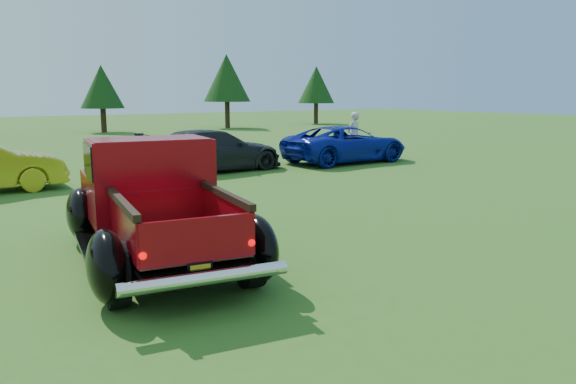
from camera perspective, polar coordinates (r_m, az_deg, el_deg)
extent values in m
plane|color=#3A651D|center=(9.61, -2.12, -5.63)|extent=(120.00, 120.00, 0.00)
cylinder|color=#332114|center=(39.43, -18.22, 6.94)|extent=(0.36, 0.36, 1.58)
cone|color=black|center=(39.39, -18.40, 10.13)|extent=(2.82, 2.82, 2.82)
cylinder|color=#332114|center=(42.35, -6.17, 7.80)|extent=(0.36, 0.36, 1.94)
cone|color=black|center=(42.33, -6.24, 11.45)|extent=(3.46, 3.46, 3.46)
cylinder|color=#332114|center=(48.05, 2.86, 7.98)|extent=(0.36, 0.36, 1.73)
cone|color=black|center=(48.02, 2.88, 10.84)|extent=(3.07, 3.07, 3.07)
cylinder|color=black|center=(7.21, -17.06, -8.07)|extent=(0.37, 0.85, 0.82)
cylinder|color=black|center=(7.62, -3.97, -6.66)|extent=(0.37, 0.85, 0.82)
cylinder|color=black|center=(10.35, -19.70, -2.75)|extent=(0.37, 0.85, 0.82)
cylinder|color=black|center=(10.64, -10.37, -1.97)|extent=(0.37, 0.85, 0.82)
cube|color=black|center=(8.94, -13.14, -4.05)|extent=(2.16, 4.96, 0.20)
cube|color=maroon|center=(10.48, -15.18, 0.26)|extent=(1.95, 1.78, 0.63)
cube|color=silver|center=(11.24, -15.89, 0.82)|extent=(1.62, 0.32, 0.51)
cube|color=maroon|center=(9.13, -13.80, 1.13)|extent=(1.98, 1.44, 1.33)
cube|color=black|center=(9.08, -13.90, 3.35)|extent=(2.00, 1.35, 0.51)
cube|color=maroon|center=(9.06, -13.97, 5.09)|extent=(1.88, 1.33, 0.08)
cube|color=brown|center=(7.69, -11.17, -4.94)|extent=(1.68, 2.23, 0.05)
cube|color=maroon|center=(7.49, -16.36, -3.46)|extent=(0.37, 2.03, 0.53)
cube|color=maroon|center=(7.81, -6.32, -2.56)|extent=(0.37, 2.03, 0.53)
cube|color=maroon|center=(8.60, -12.89, -1.59)|extent=(1.37, 0.27, 0.53)
cube|color=maroon|center=(6.66, -9.08, -4.84)|extent=(1.37, 0.28, 0.53)
cube|color=black|center=(7.43, -16.48, -1.08)|extent=(0.41, 2.03, 0.09)
cube|color=black|center=(7.75, -6.37, -0.28)|extent=(0.41, 2.03, 0.09)
ellipsoid|color=black|center=(7.16, -17.93, -7.21)|extent=(0.63, 1.14, 0.90)
ellipsoid|color=black|center=(7.62, -3.26, -5.68)|extent=(0.63, 1.14, 0.90)
ellipsoid|color=black|center=(10.32, -20.30, -2.13)|extent=(0.63, 1.14, 0.90)
ellipsoid|color=black|center=(10.65, -9.86, -1.28)|extent=(0.63, 1.14, 0.90)
cube|color=black|center=(8.78, -19.26, -5.44)|extent=(0.66, 2.17, 0.06)
cube|color=black|center=(9.16, -7.09, -4.31)|extent=(0.66, 2.17, 0.06)
cylinder|color=silver|center=(6.54, -8.36, -8.66)|extent=(1.99, 0.47, 0.16)
cube|color=black|center=(6.72, -8.91, -7.70)|extent=(0.31, 0.06, 0.15)
cube|color=gold|center=(6.71, -8.88, -7.72)|extent=(0.24, 0.05, 0.10)
sphere|color=#CC0505|center=(6.52, -14.54, -6.30)|extent=(0.09, 0.09, 0.09)
sphere|color=#CC0505|center=(6.86, -3.72, -5.17)|extent=(0.09, 0.09, 0.09)
imported|color=black|center=(18.87, -7.57, 4.20)|extent=(4.94, 2.29, 1.40)
imported|color=#0D1B95|center=(21.31, 5.90, 4.86)|extent=(4.98, 2.36, 1.37)
imported|color=beige|center=(22.63, 6.68, 5.75)|extent=(0.75, 0.56, 1.85)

